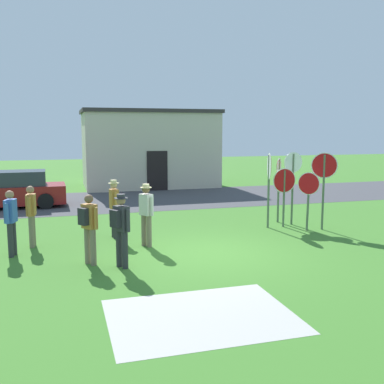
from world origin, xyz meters
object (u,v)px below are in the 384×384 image
(parked_car_on_street, at_px, (13,191))
(stop_sign_nearest, at_px, (284,187))
(person_with_sunhat, at_px, (89,224))
(person_in_dark_shirt, at_px, (146,211))
(stop_sign_rear_left, at_px, (308,191))
(person_near_signs, at_px, (11,219))
(stop_sign_tallest, at_px, (269,176))
(person_in_teal, at_px, (121,225))
(person_on_left, at_px, (31,213))
(person_holding_notes, at_px, (114,205))
(stop_sign_center_cluster, at_px, (324,177))
(stop_sign_far_back, at_px, (293,176))
(stop_sign_leaning_right, at_px, (279,179))

(parked_car_on_street, height_order, stop_sign_nearest, stop_sign_nearest)
(person_with_sunhat, bearing_deg, person_in_dark_shirt, 38.62)
(stop_sign_rear_left, bearing_deg, person_with_sunhat, -165.32)
(person_near_signs, bearing_deg, parked_car_on_street, 95.17)
(stop_sign_tallest, height_order, person_in_teal, stop_sign_tallest)
(person_on_left, xyz_separation_m, person_holding_notes, (2.29, 0.40, 0.03))
(stop_sign_center_cluster, relative_size, person_with_sunhat, 1.47)
(stop_sign_center_cluster, height_order, stop_sign_rear_left, stop_sign_center_cluster)
(stop_sign_far_back, distance_m, person_in_dark_shirt, 5.51)
(stop_sign_center_cluster, distance_m, person_holding_notes, 6.65)
(stop_sign_nearest, relative_size, person_on_left, 1.16)
(stop_sign_leaning_right, xyz_separation_m, person_in_teal, (-5.91, -3.69, -0.49))
(stop_sign_far_back, height_order, person_near_signs, stop_sign_far_back)
(stop_sign_rear_left, height_order, person_near_signs, stop_sign_rear_left)
(stop_sign_tallest, relative_size, person_with_sunhat, 1.45)
(stop_sign_center_cluster, relative_size, person_in_teal, 1.43)
(stop_sign_rear_left, relative_size, person_on_left, 1.11)
(stop_sign_tallest, relative_size, person_on_left, 1.45)
(stop_sign_far_back, bearing_deg, person_in_teal, -152.50)
(stop_sign_leaning_right, distance_m, person_with_sunhat, 7.37)
(stop_sign_far_back, bearing_deg, person_holding_notes, -177.94)
(stop_sign_nearest, bearing_deg, person_holding_notes, 179.86)
(parked_car_on_street, xyz_separation_m, stop_sign_nearest, (9.00, -6.60, 0.64))
(parked_car_on_street, relative_size, person_on_left, 2.58)
(person_in_teal, bearing_deg, parked_car_on_street, 108.73)
(stop_sign_tallest, relative_size, person_holding_notes, 1.42)
(person_in_dark_shirt, bearing_deg, stop_sign_rear_left, 5.68)
(stop_sign_leaning_right, bearing_deg, person_holding_notes, -173.11)
(parked_car_on_street, distance_m, person_in_dark_shirt, 8.88)
(stop_sign_nearest, height_order, person_near_signs, stop_sign_nearest)
(person_in_teal, relative_size, person_on_left, 1.03)
(stop_sign_far_back, bearing_deg, person_with_sunhat, -158.21)
(person_holding_notes, xyz_separation_m, person_with_sunhat, (-0.88, -2.53, -0.00))
(stop_sign_tallest, distance_m, person_near_signs, 7.88)
(stop_sign_rear_left, bearing_deg, person_in_dark_shirt, -174.32)
(parked_car_on_street, xyz_separation_m, person_on_left, (1.14, -6.99, 0.26))
(person_holding_notes, bearing_deg, stop_sign_tallest, 0.04)
(person_in_dark_shirt, bearing_deg, stop_sign_nearest, 14.31)
(stop_sign_nearest, distance_m, person_on_left, 7.88)
(person_near_signs, height_order, person_in_dark_shirt, person_in_dark_shirt)
(stop_sign_leaning_right, height_order, person_on_left, stop_sign_leaning_right)
(stop_sign_far_back, relative_size, person_in_teal, 1.42)
(person_in_teal, height_order, person_in_dark_shirt, same)
(stop_sign_tallest, relative_size, person_in_teal, 1.42)
(person_on_left, bearing_deg, person_in_dark_shirt, -15.65)
(stop_sign_rear_left, height_order, person_in_dark_shirt, stop_sign_rear_left)
(person_on_left, distance_m, person_holding_notes, 2.33)
(stop_sign_center_cluster, height_order, stop_sign_leaning_right, stop_sign_center_cluster)
(stop_sign_center_cluster, bearing_deg, person_holding_notes, 173.46)
(stop_sign_tallest, bearing_deg, stop_sign_far_back, 12.17)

